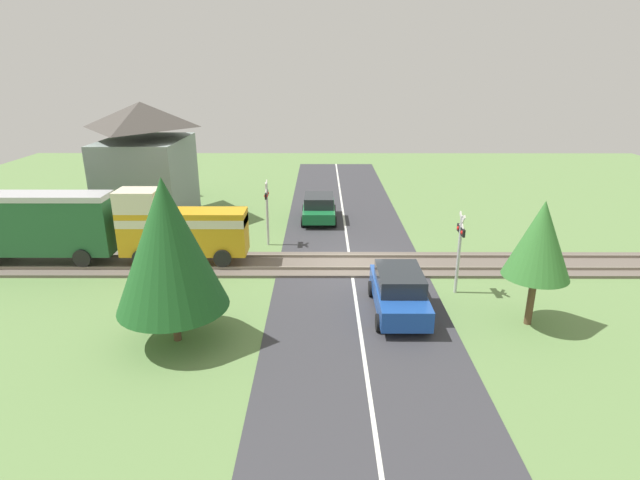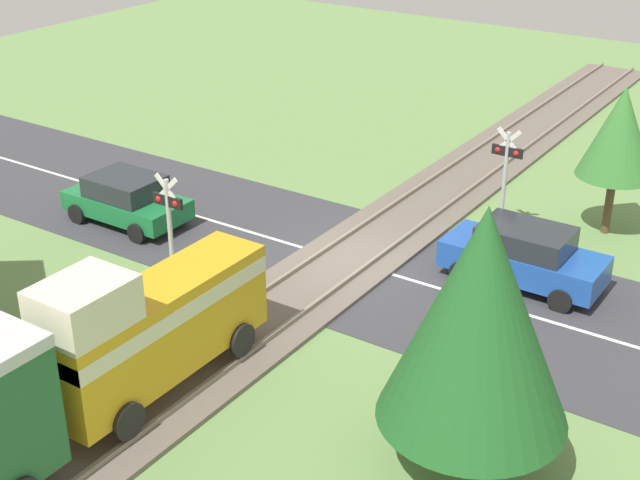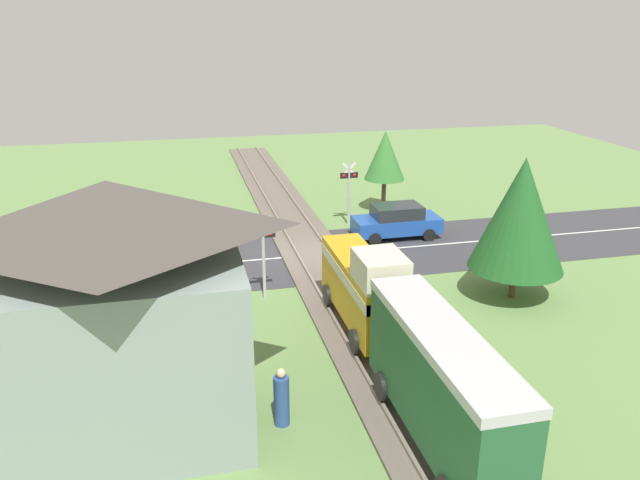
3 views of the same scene
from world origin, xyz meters
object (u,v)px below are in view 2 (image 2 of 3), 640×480
Objects in this scene: train at (15,403)px; crossing_signal_west_approach at (506,168)px; crossing_signal_east_approach at (169,219)px; car_near_crossing at (524,255)px; car_far_side at (127,199)px.

crossing_signal_west_approach is at bearing -100.48° from train.
crossing_signal_west_approach is 9.53m from crossing_signal_east_approach.
car_near_crossing is at bearing -142.99° from crossing_signal_east_approach.
car_near_crossing is at bearing 123.96° from crossing_signal_west_approach.
car_far_side is at bearing 29.38° from crossing_signal_west_approach.
crossing_signal_west_approach is 1.00× the size of crossing_signal_east_approach.
car_far_side is 10.99m from crossing_signal_west_approach.
car_far_side is at bearing -31.28° from crossing_signal_east_approach.
car_far_side is 1.16× the size of crossing_signal_east_approach.
car_far_side is (6.79, -9.35, -1.09)m from train.
train reaches higher than crossing_signal_west_approach.
crossing_signal_east_approach is at bearing 148.72° from car_far_side.
car_far_side is (11.18, 2.88, -0.06)m from car_near_crossing.
car_near_crossing is 8.98m from crossing_signal_east_approach.
car_near_crossing is at bearing -165.55° from car_far_side.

